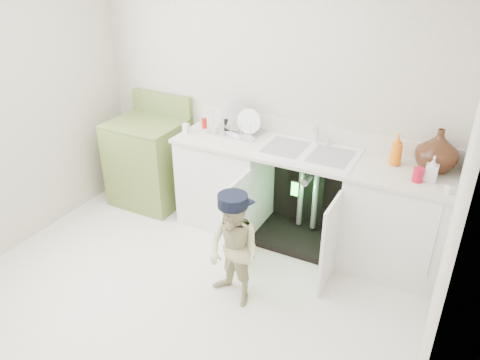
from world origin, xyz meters
name	(u,v)px	position (x,y,z in m)	size (l,w,h in m)	color
ground	(181,299)	(0.00, 0.00, 0.00)	(3.50, 3.50, 0.00)	beige
room_shell	(170,155)	(0.00, 0.00, 1.25)	(6.00, 5.50, 1.26)	beige
counter_run	(309,196)	(0.59, 1.21, 0.48)	(2.44, 1.02, 1.24)	white
avocado_stove	(150,161)	(-1.15, 1.18, 0.46)	(0.71, 0.65, 1.11)	olive
repair_worker	(234,250)	(0.37, 0.20, 0.47)	(0.52, 0.90, 0.92)	beige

